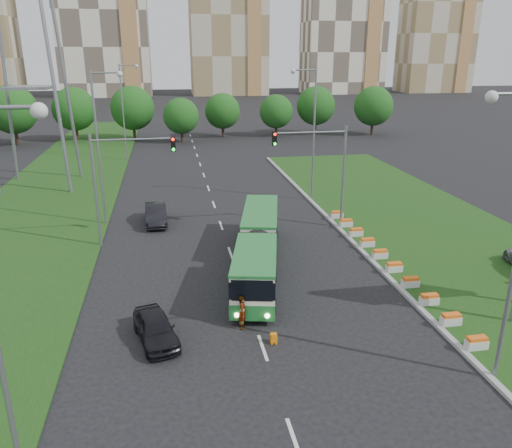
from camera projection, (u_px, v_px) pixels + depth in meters
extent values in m
plane|color=black|center=(293.00, 287.00, 29.55)|extent=(360.00, 360.00, 0.00)
cube|color=#174012|center=(429.00, 229.00, 39.14)|extent=(14.00, 60.00, 0.15)
cube|color=#9A9A9A|center=(345.00, 234.00, 37.98)|extent=(0.30, 60.00, 0.18)
cube|color=#174012|center=(58.00, 192.00, 49.86)|extent=(12.00, 110.00, 0.10)
cylinder|color=gray|center=(343.00, 178.00, 38.64)|extent=(0.20, 0.20, 8.00)
cylinder|color=gray|center=(311.00, 132.00, 37.03)|extent=(5.50, 0.14, 0.14)
cube|color=black|center=(274.00, 139.00, 36.70)|extent=(0.32, 0.32, 1.00)
cylinder|color=gray|center=(96.00, 192.00, 34.67)|extent=(0.20, 0.20, 8.00)
cylinder|color=gray|center=(132.00, 139.00, 33.96)|extent=(5.50, 0.14, 0.14)
cube|color=black|center=(173.00, 144.00, 34.54)|extent=(0.32, 0.32, 1.00)
cube|color=silver|center=(102.00, 11.00, 156.82)|extent=(28.00, 15.00, 52.00)
cube|color=beige|center=(228.00, 16.00, 163.76)|extent=(25.00, 15.00, 50.00)
cube|color=silver|center=(344.00, 22.00, 170.87)|extent=(27.00, 15.00, 47.00)
cube|color=beige|center=(437.00, 34.00, 177.79)|extent=(24.00, 14.00, 40.00)
cube|color=white|center=(270.00, 273.00, 27.71)|extent=(2.26, 6.23, 2.44)
cube|color=white|center=(247.00, 227.00, 35.16)|extent=(2.26, 7.58, 2.44)
cylinder|color=black|center=(258.00, 250.00, 31.13)|extent=(2.26, 1.13, 2.26)
cube|color=#217531|center=(269.00, 286.00, 27.97)|extent=(2.33, 6.27, 0.86)
cube|color=#217531|center=(247.00, 237.00, 35.42)|extent=(2.33, 7.63, 0.86)
cube|color=black|center=(270.00, 266.00, 27.58)|extent=(2.33, 6.27, 0.95)
cube|color=black|center=(247.00, 221.00, 35.03)|extent=(2.33, 7.63, 0.95)
imported|color=black|center=(156.00, 328.00, 23.81)|extent=(2.58, 4.35, 1.39)
imported|color=black|center=(156.00, 214.00, 40.51)|extent=(1.81, 4.82, 1.57)
imported|color=gray|center=(243.00, 312.00, 24.86)|extent=(0.58, 0.74, 1.79)
cube|color=orange|center=(274.00, 339.00, 23.74)|extent=(0.31, 0.26, 0.52)
cylinder|color=black|center=(274.00, 344.00, 23.68)|extent=(0.03, 0.12, 0.12)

